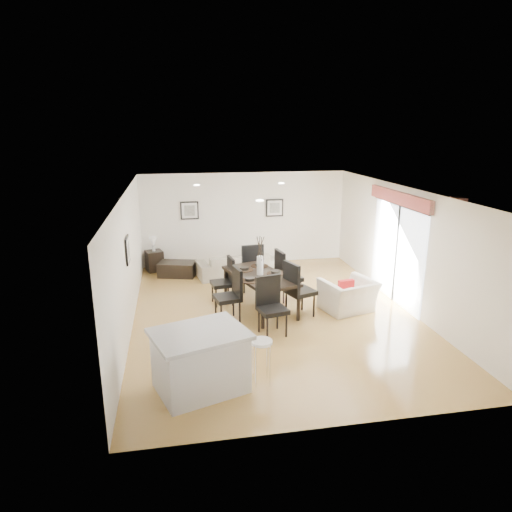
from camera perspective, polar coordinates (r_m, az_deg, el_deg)
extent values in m
plane|color=tan|center=(10.12, 2.17, -7.20)|extent=(8.00, 8.00, 0.00)
cube|color=white|center=(13.50, -1.45, 4.69)|extent=(6.00, 0.04, 2.70)
cube|color=white|center=(6.08, 10.59, -9.89)|extent=(6.00, 0.04, 2.70)
cube|color=white|center=(9.50, -15.69, -0.70)|extent=(0.04, 8.00, 2.70)
cube|color=white|center=(10.72, 18.11, 0.95)|extent=(0.04, 8.00, 2.70)
cube|color=white|center=(9.40, 2.34, 8.13)|extent=(6.00, 8.00, 0.02)
imported|color=#A09782|center=(12.56, -2.39, -1.04)|extent=(2.28, 1.18, 0.63)
imported|color=silver|center=(10.35, 11.43, -4.87)|extent=(1.31, 1.21, 0.71)
imported|color=#3D5F28|center=(12.08, 28.79, -3.80)|extent=(0.62, 0.56, 0.61)
imported|color=#3D5F28|center=(13.83, 25.21, -0.85)|extent=(0.51, 0.51, 0.70)
cube|color=black|center=(10.07, 0.50, -2.51)|extent=(1.53, 2.18, 0.07)
cylinder|color=black|center=(9.27, 0.84, -6.90)|extent=(0.08, 0.08, 0.76)
cylinder|color=black|center=(10.81, -3.81, -3.54)|extent=(0.08, 0.08, 0.76)
cylinder|color=black|center=(9.67, 5.33, -5.96)|extent=(0.08, 0.08, 0.76)
cylinder|color=black|center=(11.16, 0.21, -2.87)|extent=(0.08, 0.08, 0.76)
cube|color=black|center=(9.59, -3.60, -5.25)|extent=(0.60, 0.60, 0.09)
cube|color=black|center=(9.55, -2.36, -3.26)|extent=(0.17, 0.52, 0.61)
cylinder|color=black|center=(9.82, -5.06, -6.52)|extent=(0.04, 0.04, 0.47)
cylinder|color=black|center=(9.93, -2.83, -6.21)|extent=(0.04, 0.04, 0.47)
cylinder|color=black|center=(9.46, -4.35, -7.39)|extent=(0.04, 0.04, 0.47)
cylinder|color=black|center=(9.58, -2.04, -7.06)|extent=(0.04, 0.04, 0.47)
cube|color=black|center=(10.52, -4.25, -3.46)|extent=(0.55, 0.55, 0.09)
cube|color=black|center=(10.47, -3.15, -1.74)|extent=(0.13, 0.50, 0.59)
cylinder|color=black|center=(10.75, -5.46, -4.58)|extent=(0.04, 0.04, 0.45)
cylinder|color=black|center=(10.83, -3.47, -4.37)|extent=(0.04, 0.04, 0.45)
cylinder|color=black|center=(10.40, -4.99, -5.28)|extent=(0.04, 0.04, 0.45)
cylinder|color=black|center=(10.48, -2.94, -5.06)|extent=(0.04, 0.04, 0.45)
cube|color=black|center=(9.87, 5.56, -4.45)|extent=(0.70, 0.70, 0.10)
cube|color=black|center=(9.63, 4.45, -2.76)|extent=(0.25, 0.54, 0.66)
cylinder|color=black|center=(9.94, 7.25, -6.20)|extent=(0.04, 0.04, 0.50)
cylinder|color=black|center=(9.70, 5.21, -6.71)|extent=(0.04, 0.04, 0.50)
cylinder|color=black|center=(10.26, 5.80, -5.44)|extent=(0.04, 0.04, 0.50)
cylinder|color=black|center=(10.03, 3.79, -5.90)|extent=(0.04, 0.04, 0.50)
cube|color=black|center=(10.77, 4.14, -2.70)|extent=(0.61, 0.61, 0.09)
cube|color=black|center=(10.58, 2.99, -1.08)|extent=(0.15, 0.55, 0.65)
cylinder|color=black|center=(10.77, 5.58, -4.41)|extent=(0.04, 0.04, 0.50)
cylinder|color=black|center=(10.61, 3.48, -4.67)|extent=(0.04, 0.04, 0.50)
cylinder|color=black|center=(11.13, 4.70, -3.70)|extent=(0.04, 0.04, 0.50)
cylinder|color=black|center=(10.98, 2.65, -3.94)|extent=(0.04, 0.04, 0.50)
cube|color=black|center=(8.96, 2.09, -6.75)|extent=(0.62, 0.62, 0.09)
cube|color=black|center=(9.03, 1.51, -4.32)|extent=(0.52, 0.18, 0.62)
cylinder|color=black|center=(8.82, 1.42, -9.12)|extent=(0.04, 0.04, 0.47)
cylinder|color=black|center=(9.16, 0.37, -8.13)|extent=(0.04, 0.04, 0.47)
cylinder|color=black|center=(8.98, 3.82, -8.67)|extent=(0.04, 0.04, 0.47)
cylinder|color=black|center=(9.32, 2.69, -7.72)|extent=(0.04, 0.04, 0.47)
cube|color=black|center=(11.38, -0.75, -1.61)|extent=(0.61, 0.61, 0.10)
cube|color=black|center=(11.06, -0.41, -0.26)|extent=(0.55, 0.13, 0.65)
cylinder|color=black|center=(11.72, -0.03, -2.61)|extent=(0.04, 0.04, 0.50)
cylinder|color=black|center=(11.34, 0.60, -3.26)|extent=(0.04, 0.04, 0.50)
cylinder|color=black|center=(11.61, -2.06, -2.80)|extent=(0.04, 0.04, 0.50)
cylinder|color=black|center=(11.22, -1.49, -3.47)|extent=(0.04, 0.04, 0.50)
cylinder|color=white|center=(10.00, 0.51, -1.19)|extent=(0.14, 0.14, 0.42)
cylinder|color=#332316|center=(10.13, 2.50, -2.18)|extent=(0.41, 0.41, 0.01)
cylinder|color=black|center=(10.12, 2.50, -1.99)|extent=(0.22, 0.22, 0.06)
cylinder|color=#332316|center=(10.66, 0.45, -1.23)|extent=(0.41, 0.41, 0.01)
cylinder|color=black|center=(10.65, 0.45, -1.05)|extent=(0.22, 0.22, 0.06)
cylinder|color=#332316|center=(10.37, -1.48, -1.73)|extent=(0.41, 0.41, 0.01)
cylinder|color=black|center=(10.36, -1.48, -1.54)|extent=(0.22, 0.22, 0.06)
cylinder|color=#332316|center=(9.65, -0.76, -3.10)|extent=(0.41, 0.41, 0.01)
cylinder|color=black|center=(9.64, -0.76, -2.90)|extent=(0.22, 0.22, 0.06)
cylinder|color=#332316|center=(9.50, 1.87, -3.42)|extent=(0.41, 0.41, 0.01)
cylinder|color=black|center=(9.49, 1.87, -3.21)|extent=(0.22, 0.22, 0.06)
cube|color=black|center=(12.72, -9.80, -1.61)|extent=(1.11, 0.83, 0.39)
cube|color=black|center=(13.28, -12.57, -0.59)|extent=(0.55, 0.55, 0.58)
cylinder|color=white|center=(13.18, -12.67, 0.97)|extent=(0.09, 0.09, 0.17)
cone|color=beige|center=(13.13, -12.72, 1.79)|extent=(0.20, 0.20, 0.22)
cube|color=#AB1617|center=(10.15, 11.18, -3.91)|extent=(0.37, 0.17, 0.35)
cube|color=silver|center=(7.27, -6.96, -13.10)|extent=(1.52, 1.32, 0.91)
cube|color=#B4B5B7|center=(7.05, -7.09, -9.64)|extent=(1.66, 1.46, 0.06)
cylinder|color=white|center=(7.25, 0.72, -10.69)|extent=(0.34, 0.34, 0.05)
cylinder|color=silver|center=(7.54, 1.40, -12.69)|extent=(0.02, 0.02, 0.72)
cylinder|color=silver|center=(7.50, -0.34, -12.85)|extent=(0.02, 0.02, 0.72)
cylinder|color=silver|center=(7.30, -0.02, -13.69)|extent=(0.02, 0.02, 0.72)
cylinder|color=silver|center=(7.34, 1.77, -13.52)|extent=(0.02, 0.02, 0.72)
cube|color=black|center=(13.27, -8.31, 5.65)|extent=(0.52, 0.03, 0.52)
cube|color=white|center=(13.27, -8.31, 5.65)|extent=(0.44, 0.04, 0.44)
cube|color=#585853|center=(13.27, -8.31, 5.65)|extent=(0.30, 0.04, 0.30)
cube|color=black|center=(13.59, 2.34, 6.04)|extent=(0.52, 0.03, 0.52)
cube|color=white|center=(13.59, 2.34, 6.04)|extent=(0.44, 0.04, 0.44)
cube|color=#585853|center=(13.59, 2.34, 6.04)|extent=(0.30, 0.04, 0.30)
cube|color=black|center=(9.23, -15.75, 0.74)|extent=(0.03, 0.52, 0.52)
cube|color=white|center=(9.23, -15.75, 0.74)|extent=(0.04, 0.44, 0.44)
cube|color=#585853|center=(9.23, -15.75, 0.74)|extent=(0.04, 0.30, 0.30)
cube|color=white|center=(11.02, 17.19, 0.21)|extent=(0.02, 2.40, 2.25)
cube|color=black|center=(11.01, 17.10, 0.21)|extent=(0.03, 0.05, 2.25)
cube|color=black|center=(10.78, 17.59, 6.08)|extent=(0.03, 2.50, 0.05)
cube|color=maroon|center=(10.73, 17.47, 6.92)|extent=(0.10, 2.70, 0.28)
plane|color=gray|center=(12.39, 25.12, -4.36)|extent=(6.00, 6.00, 0.00)
cube|color=brown|center=(14.61, 23.62, 2.81)|extent=(0.35, 0.35, 2.00)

